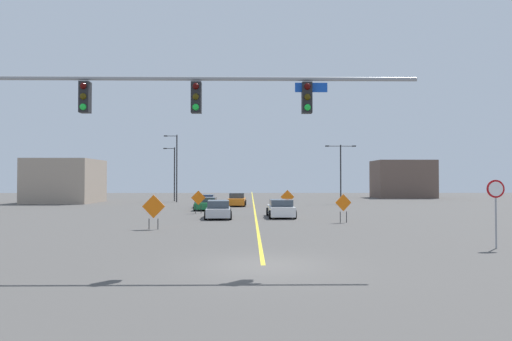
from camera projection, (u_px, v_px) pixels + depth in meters
name	position (u px, v px, depth m)	size (l,w,h in m)	color
ground	(263.00, 265.00, 14.92)	(170.64, 170.64, 0.00)	#4C4947
road_centre_stripe	(253.00, 201.00, 62.30)	(0.16, 94.80, 0.01)	yellow
traffic_signal_assembly	(137.00, 109.00, 14.96)	(15.08, 0.44, 6.95)	gray
stop_sign	(496.00, 200.00, 18.69)	(0.76, 0.07, 2.88)	gray
street_lamp_mid_right	(176.00, 165.00, 57.84)	(1.77, 0.24, 8.79)	black
street_lamp_mid_left	(174.00, 171.00, 60.75)	(1.61, 0.24, 7.36)	black
street_lamp_far_left	(341.00, 168.00, 54.32)	(3.76, 0.24, 7.20)	black
construction_sign_left_lane	(287.00, 198.00, 42.98)	(1.32, 0.27, 1.92)	orange
construction_sign_right_shoulder	(154.00, 208.00, 25.93)	(1.37, 0.16, 2.01)	orange
construction_sign_right_lane	(343.00, 204.00, 29.91)	(1.14, 0.26, 1.93)	orange
construction_sign_median_far	(198.00, 199.00, 38.24)	(1.22, 0.32, 1.98)	orange
car_blue_near	(206.00, 201.00, 47.62)	(2.13, 4.55, 1.32)	#1E389E
car_white_mid	(281.00, 209.00, 34.38)	(2.12, 4.60, 1.38)	white
car_silver_passing	(218.00, 210.00, 33.60)	(2.19, 4.35, 1.33)	#B7BABF
car_orange_approaching	(237.00, 200.00, 49.54)	(2.07, 4.59, 1.44)	orange
car_green_distant	(207.00, 204.00, 42.78)	(2.17, 4.09, 1.22)	#196B38
roadside_building_east	(403.00, 179.00, 72.38)	(9.16, 6.38, 6.08)	brown
roadside_building_west	(65.00, 181.00, 56.66)	(7.96, 8.17, 5.52)	gray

